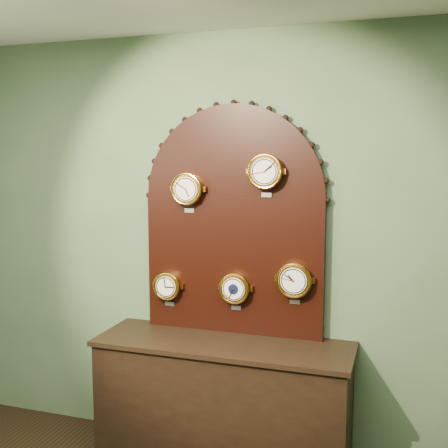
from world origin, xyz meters
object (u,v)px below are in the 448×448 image
(barometer, at_px, (235,288))
(display_board, at_px, (233,213))
(arabic_clock, at_px, (265,172))
(tide_clock, at_px, (294,280))
(roman_clock, at_px, (187,189))
(shop_counter, at_px, (223,406))
(hygrometer, at_px, (167,286))

(barometer, bearing_deg, display_board, 114.46)
(arabic_clock, height_order, tide_clock, arabic_clock)
(roman_clock, bearing_deg, shop_counter, -27.40)
(shop_counter, relative_size, hygrometer, 6.55)
(display_board, height_order, hygrometer, display_board)
(shop_counter, height_order, arabic_clock, arabic_clock)
(roman_clock, bearing_deg, hygrometer, 179.75)
(hygrometer, distance_m, barometer, 0.48)
(tide_clock, bearing_deg, hygrometer, 179.94)
(tide_clock, bearing_deg, barometer, 179.94)
(arabic_clock, height_order, hygrometer, arabic_clock)
(shop_counter, xyz_separation_m, tide_clock, (0.42, 0.15, 0.83))
(hygrometer, bearing_deg, barometer, -0.06)
(display_board, xyz_separation_m, hygrometer, (-0.45, -0.07, -0.50))
(display_board, height_order, roman_clock, display_board)
(display_board, distance_m, arabic_clock, 0.36)
(shop_counter, bearing_deg, hygrometer, 160.96)
(hygrometer, bearing_deg, roman_clock, -0.25)
(roman_clock, xyz_separation_m, arabic_clock, (0.52, -0.00, 0.12))
(barometer, bearing_deg, arabic_clock, -0.09)
(hygrometer, relative_size, tide_clock, 0.88)
(roman_clock, bearing_deg, display_board, 12.61)
(shop_counter, xyz_separation_m, roman_clock, (-0.30, 0.15, 1.38))
(display_board, distance_m, hygrometer, 0.68)
(display_board, relative_size, barometer, 5.96)
(shop_counter, bearing_deg, arabic_clock, 33.92)
(display_board, relative_size, hygrometer, 6.26)
(arabic_clock, xyz_separation_m, hygrometer, (-0.68, 0.00, -0.78))
(barometer, height_order, tide_clock, tide_clock)
(shop_counter, relative_size, display_board, 1.05)
(shop_counter, height_order, tide_clock, tide_clock)
(shop_counter, distance_m, tide_clock, 0.94)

